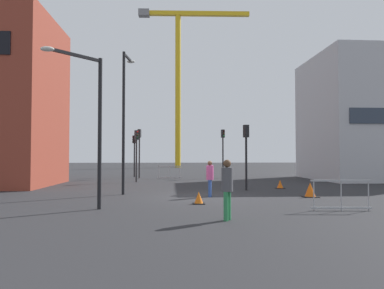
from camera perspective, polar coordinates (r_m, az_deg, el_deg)
ground at (r=16.42m, az=1.51°, el=-8.58°), size 160.00×160.00×0.00m
office_block at (r=31.88m, az=27.03°, el=3.88°), size 9.16×8.41×9.99m
construction_crane at (r=59.11m, az=-1.90°, el=13.11°), size 18.48×1.63×26.20m
streetlamp_tall at (r=17.86m, az=-11.01°, el=5.46°), size 0.48×1.55×7.13m
streetlamp_short at (r=12.83m, az=-16.27°, el=4.86°), size 1.69×1.61×5.47m
traffic_light_far at (r=31.82m, az=-9.45°, el=-0.73°), size 0.39×0.31×3.76m
traffic_light_crosswalk at (r=29.99m, az=-8.65°, el=-0.16°), size 0.31×0.39×4.19m
traffic_light_island at (r=19.64m, az=8.87°, el=-0.23°), size 0.32×0.39×3.65m
traffic_light_median at (r=30.12m, az=5.10°, el=-0.18°), size 0.32×0.39×4.19m
traffic_light_verge at (r=25.66m, az=-9.11°, el=-0.42°), size 0.34×0.39×3.79m
pedestrian_walking at (r=10.44m, az=5.80°, el=-6.60°), size 0.34×0.34×1.81m
pedestrian_waiting at (r=16.28m, az=2.96°, el=-5.18°), size 0.34×0.34×1.68m
safety_barrier_right_run at (r=13.29m, az=23.30°, el=-7.57°), size 2.11×0.22×1.08m
safety_barrier_mid_span at (r=29.15m, az=-3.72°, el=-4.53°), size 1.96×0.18×1.08m
traffic_cone_striped at (r=17.18m, az=18.84°, el=-7.12°), size 0.67×0.67×0.68m
traffic_cone_by_barrier at (r=21.12m, az=14.26°, el=-6.39°), size 0.50×0.50×0.50m
traffic_cone_orange at (r=14.00m, az=1.11°, el=-8.83°), size 0.48×0.48×0.49m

